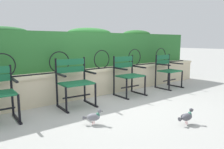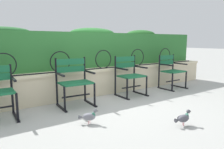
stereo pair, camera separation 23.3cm
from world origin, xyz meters
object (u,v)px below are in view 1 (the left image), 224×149
(pigeon_near_chairs, at_px, (93,117))
(pigeon_far_side, at_px, (187,117))
(park_chair_centre_right, at_px, (128,74))
(park_chair_centre_left, at_px, (75,81))
(park_chair_rightmost, at_px, (167,70))

(pigeon_near_chairs, distance_m, pigeon_far_side, 1.36)
(park_chair_centre_right, height_order, pigeon_far_side, park_chair_centre_right)
(park_chair_centre_left, bearing_deg, pigeon_near_chairs, -102.96)
(pigeon_near_chairs, bearing_deg, park_chair_centre_left, 77.04)
(park_chair_centre_right, distance_m, pigeon_far_side, 1.90)
(pigeon_near_chairs, bearing_deg, pigeon_far_side, -37.56)
(park_chair_rightmost, xyz_separation_m, pigeon_far_side, (-1.81, -1.76, -0.35))
(park_chair_centre_left, bearing_deg, park_chair_centre_right, 0.60)
(park_chair_centre_left, distance_m, park_chair_rightmost, 2.67)
(park_chair_centre_right, xyz_separation_m, park_chair_rightmost, (1.33, -0.04, -0.01))
(park_chair_centre_left, height_order, park_chair_rightmost, park_chair_centre_left)
(pigeon_near_chairs, height_order, pigeon_far_side, same)
(park_chair_centre_left, height_order, pigeon_near_chairs, park_chair_centre_left)
(pigeon_near_chairs, bearing_deg, park_chair_rightmost, 17.92)
(park_chair_centre_left, bearing_deg, pigeon_far_side, -64.36)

